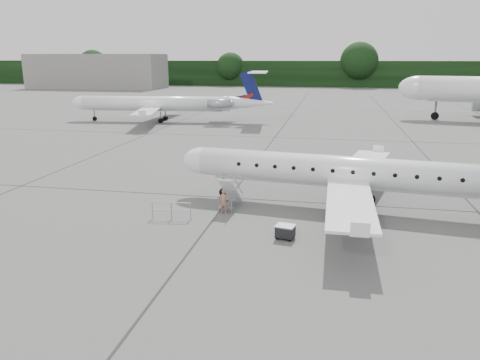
# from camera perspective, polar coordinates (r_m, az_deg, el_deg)

# --- Properties ---
(ground) EXTENTS (320.00, 320.00, 0.00)m
(ground) POSITION_cam_1_polar(r_m,az_deg,el_deg) (24.68, 10.65, -6.87)
(ground) COLOR #5D5D5A
(ground) RESTS_ON ground
(treeline) EXTENTS (260.00, 4.00, 8.00)m
(treeline) POSITION_cam_1_polar(r_m,az_deg,el_deg) (153.07, 11.41, 12.56)
(treeline) COLOR black
(treeline) RESTS_ON ground
(terminal_building) EXTENTS (40.00, 14.00, 10.00)m
(terminal_building) POSITION_cam_1_polar(r_m,az_deg,el_deg) (150.29, -17.04, 12.56)
(terminal_building) COLOR gray
(terminal_building) RESTS_ON ground
(main_regional_jet) EXTENTS (27.32, 21.19, 6.47)m
(main_regional_jet) POSITION_cam_1_polar(r_m,az_deg,el_deg) (28.64, 14.11, 2.72)
(main_regional_jet) COLOR white
(main_regional_jet) RESTS_ON ground
(airstair) EXTENTS (1.12, 2.34, 2.03)m
(airstair) POSITION_cam_1_polar(r_m,az_deg,el_deg) (28.61, -1.12, -1.44)
(airstair) COLOR white
(airstair) RESTS_ON ground
(passenger) EXTENTS (0.60, 0.44, 1.50)m
(passenger) POSITION_cam_1_polar(r_m,az_deg,el_deg) (27.54, -2.00, -2.67)
(passenger) COLOR #946451
(passenger) RESTS_ON ground
(safety_railing) EXTENTS (2.19, 0.33, 1.00)m
(safety_railing) POSITION_cam_1_polar(r_m,az_deg,el_deg) (26.96, -8.36, -3.76)
(safety_railing) COLOR #92959A
(safety_railing) RESTS_ON ground
(baggage_cart) EXTENTS (1.03, 0.90, 0.78)m
(baggage_cart) POSITION_cam_1_polar(r_m,az_deg,el_deg) (24.05, 5.54, -6.26)
(baggage_cart) COLOR black
(baggage_cart) RESTS_ON ground
(bg_regional_left) EXTENTS (29.41, 22.53, 7.22)m
(bg_regional_left) POSITION_cam_1_polar(r_m,az_deg,el_deg) (68.88, -10.27, 10.01)
(bg_regional_left) COLOR white
(bg_regional_left) RESTS_ON ground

